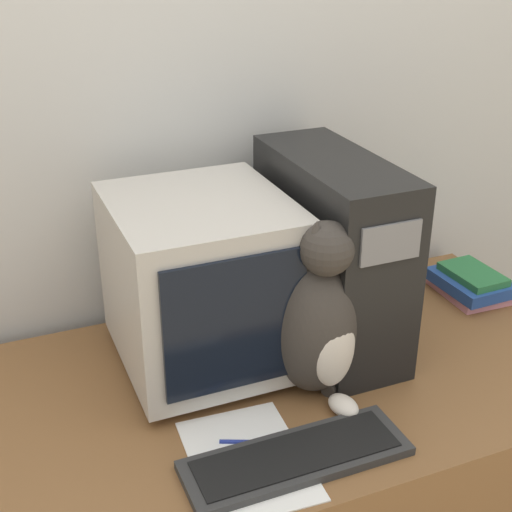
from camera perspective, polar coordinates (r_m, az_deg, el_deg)
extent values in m
cube|color=silver|center=(1.77, -5.55, 10.60)|extent=(7.00, 0.05, 2.50)
cube|color=#BCB7AD|center=(1.66, -4.15, -7.90)|extent=(0.26, 0.24, 0.02)
cube|color=#BCB7AD|center=(1.56, -4.37, -1.89)|extent=(0.37, 0.41, 0.37)
cube|color=black|center=(1.39, -1.62, -5.54)|extent=(0.30, 0.01, 0.29)
cube|color=black|center=(1.65, 5.99, 0.29)|extent=(0.19, 0.47, 0.45)
cube|color=slate|center=(1.42, 10.75, 1.02)|extent=(0.13, 0.01, 0.08)
cube|color=#2D2D2D|center=(1.39, 3.24, -15.83)|extent=(0.43, 0.14, 0.02)
cube|color=black|center=(1.39, 3.25, -15.51)|extent=(0.39, 0.11, 0.00)
ellipsoid|color=#38332D|center=(1.50, 4.58, -5.44)|extent=(0.21, 0.22, 0.31)
ellipsoid|color=beige|center=(1.47, 6.27, -7.44)|extent=(0.11, 0.07, 0.17)
sphere|color=#38332D|center=(1.39, 5.69, 0.61)|extent=(0.13, 0.13, 0.11)
cone|color=#38332D|center=(1.36, 4.89, 2.02)|extent=(0.04, 0.04, 0.04)
cone|color=#38332D|center=(1.39, 6.99, 2.59)|extent=(0.04, 0.04, 0.04)
ellipsoid|color=beige|center=(1.51, 7.00, -11.79)|extent=(0.06, 0.08, 0.04)
cylinder|color=#38332D|center=(1.61, 7.16, -9.18)|extent=(0.16, 0.12, 0.03)
cube|color=pink|center=(2.02, 16.60, -2.60)|extent=(0.15, 0.20, 0.02)
cube|color=#234793|center=(2.00, 16.80, -2.03)|extent=(0.16, 0.20, 0.03)
cube|color=#28703D|center=(1.98, 16.97, -1.39)|extent=(0.12, 0.17, 0.02)
cylinder|color=navy|center=(1.43, -0.07, -14.67)|extent=(0.13, 0.06, 0.01)
cube|color=white|center=(1.40, -0.68, -15.97)|extent=(0.23, 0.31, 0.00)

